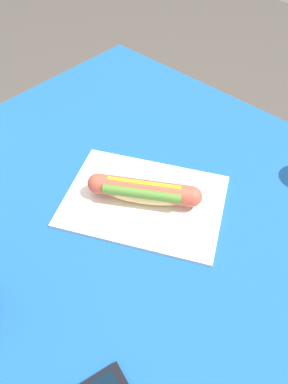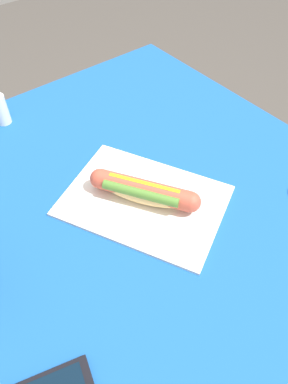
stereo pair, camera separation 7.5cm
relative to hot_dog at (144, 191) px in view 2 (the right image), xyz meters
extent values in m
plane|color=#47423D|center=(0.01, 0.01, -0.76)|extent=(6.00, 6.00, 0.00)
cylinder|color=brown|center=(0.41, -0.34, -0.41)|extent=(0.07, 0.07, 0.69)
cube|color=brown|center=(0.01, 0.01, -0.05)|extent=(0.96, 0.87, 0.03)
cube|color=#19519E|center=(0.01, 0.01, -0.04)|extent=(1.02, 0.93, 0.00)
cube|color=silver|center=(0.00, 0.00, -0.03)|extent=(0.39, 0.35, 0.01)
ellipsoid|color=#E5BC75|center=(0.00, 0.00, 0.00)|extent=(0.18, 0.14, 0.05)
cylinder|color=#BC4C38|center=(0.00, 0.00, 0.00)|extent=(0.19, 0.14, 0.04)
sphere|color=#BC4C38|center=(0.08, 0.05, 0.00)|extent=(0.04, 0.04, 0.04)
sphere|color=#BC4C38|center=(-0.08, -0.05, 0.00)|extent=(0.04, 0.04, 0.04)
cube|color=yellow|center=(0.00, 0.00, 0.02)|extent=(0.13, 0.09, 0.00)
cylinder|color=#4C7A2D|center=(-0.01, 0.01, 0.01)|extent=(0.14, 0.10, 0.02)
cylinder|color=silver|center=(0.43, 0.11, 0.00)|extent=(0.04, 0.04, 0.08)
camera|label=1|loc=(-0.34, 0.36, 0.55)|focal=34.59mm
camera|label=2|loc=(-0.39, 0.31, 0.55)|focal=34.59mm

